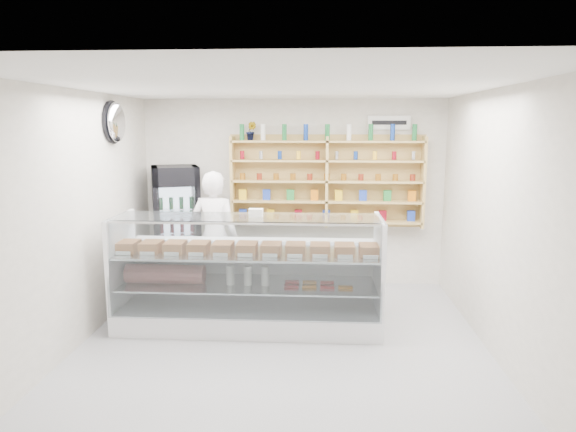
{
  "coord_description": "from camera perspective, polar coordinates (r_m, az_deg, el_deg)",
  "views": [
    {
      "loc": [
        0.4,
        -5.21,
        2.42
      ],
      "look_at": [
        0.02,
        0.9,
        1.33
      ],
      "focal_mm": 32.0,
      "sensor_mm": 36.0,
      "label": 1
    }
  ],
  "objects": [
    {
      "name": "security_mirror",
      "position": [
        6.91,
        -18.54,
        9.85
      ],
      "size": [
        0.15,
        0.5,
        0.5
      ],
      "primitive_type": "ellipsoid",
      "color": "silver",
      "rests_on": "left_wall"
    },
    {
      "name": "wall_sign",
      "position": [
        7.75,
        11.17,
        10.14
      ],
      "size": [
        0.62,
        0.03,
        0.2
      ],
      "primitive_type": "cube",
      "color": "white",
      "rests_on": "back_wall"
    },
    {
      "name": "wall_shelving",
      "position": [
        7.6,
        4.32,
        3.84
      ],
      "size": [
        2.84,
        0.28,
        1.33
      ],
      "color": "tan",
      "rests_on": "back_wall"
    },
    {
      "name": "drinks_cooler",
      "position": [
        7.79,
        -12.26,
        -1.24
      ],
      "size": [
        0.83,
        0.82,
        1.83
      ],
      "rotation": [
        0.0,
        0.0,
        0.34
      ],
      "color": "black",
      "rests_on": "floor"
    },
    {
      "name": "shop_worker",
      "position": [
        7.1,
        -8.16,
        -2.31
      ],
      "size": [
        0.73,
        0.54,
        1.81
      ],
      "primitive_type": "imported",
      "rotation": [
        0.0,
        0.0,
        2.97
      ],
      "color": "silver",
      "rests_on": "floor"
    },
    {
      "name": "room",
      "position": [
        5.33,
        -0.78,
        -0.92
      ],
      "size": [
        5.0,
        5.0,
        5.0
      ],
      "color": "#A6A6AB",
      "rests_on": "ground"
    },
    {
      "name": "potted_plant",
      "position": [
        7.62,
        -4.12,
        9.41
      ],
      "size": [
        0.17,
        0.14,
        0.27
      ],
      "primitive_type": "imported",
      "rotation": [
        0.0,
        0.0,
        -0.17
      ],
      "color": "#1E6626",
      "rests_on": "wall_shelving"
    },
    {
      "name": "display_counter",
      "position": [
        6.29,
        -4.37,
        -8.94
      ],
      "size": [
        3.14,
        0.94,
        1.37
      ],
      "color": "white",
      "rests_on": "floor"
    }
  ]
}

